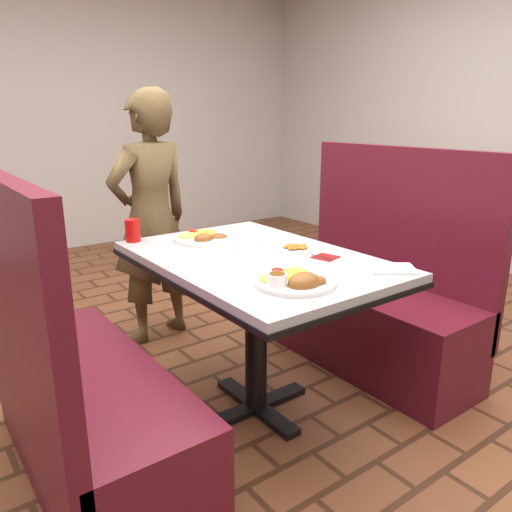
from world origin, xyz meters
The scene contains 14 objects.
dining_table centered at (0.00, 0.00, 0.65)m, with size 0.81×1.21×0.75m.
booth_bench_left centered at (-0.80, 0.00, 0.33)m, with size 0.47×1.20×1.17m.
booth_bench_right centered at (0.80, 0.00, 0.33)m, with size 0.47×1.20×1.17m.
diner_person centered at (-0.01, 1.04, 0.74)m, with size 0.54×0.35×1.48m, color brown.
near_dinner_plate centered at (-0.11, -0.39, 0.78)m, with size 0.29×0.29×0.09m.
far_dinner_plate centered at (-0.04, 0.38, 0.78)m, with size 0.29×0.29×0.07m.
plantain_plate centered at (0.20, -0.03, 0.76)m, with size 0.16×0.16×0.02m.
maroon_napkin centered at (0.22, -0.19, 0.75)m, with size 0.10×0.10×0.00m, color maroon.
spoon_utensil centered at (0.20, -0.20, 0.75)m, with size 0.01×0.12×0.00m, color silver.
red_tumbler centered at (-0.32, 0.56, 0.80)m, with size 0.07×0.07×0.11m, color #BB0D0C.
paper_napkin centered at (0.31, -0.48, 0.76)m, with size 0.18×0.13×0.01m, color white.
knife_utensil centered at (-0.05, -0.36, 0.76)m, with size 0.01×0.17×0.00m, color silver.
fork_utensil centered at (-0.09, -0.40, 0.76)m, with size 0.01×0.16×0.00m, color #BBBCC0.
lettuce_shreds centered at (0.04, 0.06, 0.75)m, with size 0.28×0.32×0.00m, color #76B347, non-canonical shape.
Camera 1 is at (-1.22, -1.66, 1.34)m, focal length 35.00 mm.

